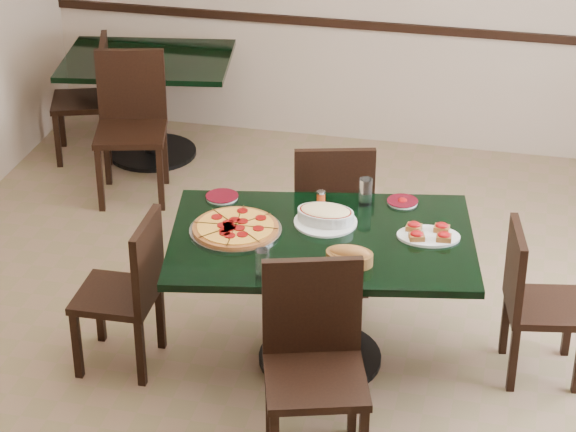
% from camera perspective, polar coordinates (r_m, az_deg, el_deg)
% --- Properties ---
extents(floor, '(5.50, 5.50, 0.00)m').
position_cam_1_polar(floor, '(6.15, 0.87, -6.55)').
color(floor, brown).
rests_on(floor, ground).
extents(room_shell, '(5.50, 5.50, 5.50)m').
position_cam_1_polar(room_shell, '(7.06, 12.17, 8.29)').
color(room_shell, white).
rests_on(room_shell, floor).
extents(main_table, '(1.68, 1.24, 0.75)m').
position_cam_1_polar(main_table, '(5.73, 1.71, -2.65)').
color(main_table, black).
rests_on(main_table, floor).
extents(back_table, '(1.29, 1.02, 0.75)m').
position_cam_1_polar(back_table, '(8.12, -7.08, 6.49)').
color(back_table, black).
rests_on(back_table, floor).
extents(chair_far, '(0.54, 0.54, 0.95)m').
position_cam_1_polar(chair_far, '(6.37, 2.27, 0.42)').
color(chair_far, black).
rests_on(chair_far, floor).
extents(chair_near, '(0.57, 0.57, 0.98)m').
position_cam_1_polar(chair_near, '(5.13, 1.33, -6.98)').
color(chair_near, black).
rests_on(chair_near, floor).
extents(chair_right, '(0.45, 0.45, 0.84)m').
position_cam_1_polar(chair_right, '(5.82, 12.29, -3.99)').
color(chair_right, black).
rests_on(chair_right, floor).
extents(chair_left, '(0.41, 0.41, 0.86)m').
position_cam_1_polar(chair_left, '(5.80, -8.01, -3.54)').
color(chair_left, black).
rests_on(chair_left, floor).
extents(back_chair_near, '(0.56, 0.56, 0.98)m').
position_cam_1_polar(back_chair_near, '(7.58, -7.97, 5.04)').
color(back_chair_near, black).
rests_on(back_chair_near, floor).
extents(back_chair_left, '(0.52, 0.52, 0.88)m').
position_cam_1_polar(back_chair_left, '(8.19, -9.92, 6.23)').
color(back_chair_left, black).
rests_on(back_chair_left, floor).
extents(pepperoni_pizza, '(0.47, 0.47, 0.04)m').
position_cam_1_polar(pepperoni_pizza, '(5.68, -2.68, -0.61)').
color(pepperoni_pizza, '#AFAEB5').
rests_on(pepperoni_pizza, main_table).
extents(lasagna_casserole, '(0.33, 0.33, 0.09)m').
position_cam_1_polar(lasagna_casserole, '(5.74, 1.92, 0.04)').
color(lasagna_casserole, silver).
rests_on(lasagna_casserole, main_table).
extents(bread_basket, '(0.23, 0.16, 0.10)m').
position_cam_1_polar(bread_basket, '(5.39, 3.14, -2.05)').
color(bread_basket, brown).
rests_on(bread_basket, main_table).
extents(bruschetta_platter, '(0.34, 0.26, 0.05)m').
position_cam_1_polar(bruschetta_platter, '(5.66, 7.16, -0.88)').
color(bruschetta_platter, silver).
rests_on(bruschetta_platter, main_table).
extents(side_plate_near, '(0.18, 0.18, 0.02)m').
position_cam_1_polar(side_plate_near, '(5.29, -0.09, -3.10)').
color(side_plate_near, silver).
rests_on(side_plate_near, main_table).
extents(side_plate_far_r, '(0.16, 0.16, 0.03)m').
position_cam_1_polar(side_plate_far_r, '(5.98, 5.84, 0.74)').
color(side_plate_far_r, silver).
rests_on(side_plate_far_r, main_table).
extents(side_plate_far_l, '(0.18, 0.18, 0.02)m').
position_cam_1_polar(side_plate_far_l, '(6.01, -3.37, 0.99)').
color(side_plate_far_l, silver).
rests_on(side_plate_far_l, main_table).
extents(napkin_setting, '(0.14, 0.14, 0.01)m').
position_cam_1_polar(napkin_setting, '(5.29, -0.14, -3.16)').
color(napkin_setting, white).
rests_on(napkin_setting, main_table).
extents(water_glass_a, '(0.07, 0.07, 0.15)m').
position_cam_1_polar(water_glass_a, '(5.92, 3.96, 1.23)').
color(water_glass_a, silver).
rests_on(water_glass_a, main_table).
extents(water_glass_b, '(0.07, 0.07, 0.15)m').
position_cam_1_polar(water_glass_b, '(5.26, -1.32, -2.44)').
color(water_glass_b, silver).
rests_on(water_glass_b, main_table).
extents(pepper_shaker, '(0.05, 0.05, 0.08)m').
position_cam_1_polar(pepper_shaker, '(5.92, 1.68, 0.94)').
color(pepper_shaker, '#C54E15').
rests_on(pepper_shaker, main_table).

